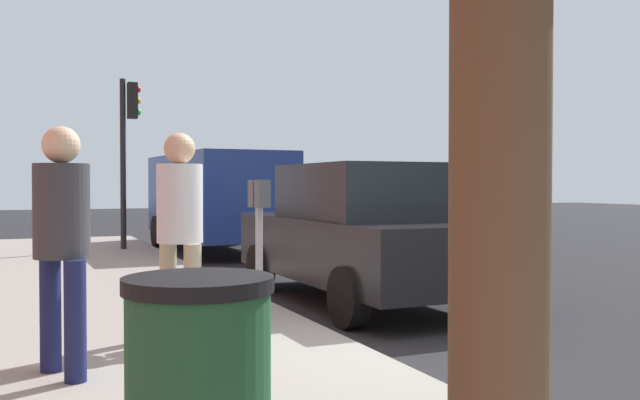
% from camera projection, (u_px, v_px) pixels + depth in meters
% --- Properties ---
extents(ground_plane, '(80.00, 80.00, 0.00)m').
position_uv_depth(ground_plane, '(380.00, 371.00, 5.64)').
color(ground_plane, '#232326').
rests_on(ground_plane, ground).
extents(parking_meter, '(0.36, 0.12, 1.41)m').
position_uv_depth(parking_meter, '(259.00, 222.00, 6.55)').
color(parking_meter, gray).
rests_on(parking_meter, sidewalk_slab).
extents(pedestrian_at_meter, '(0.52, 0.39, 1.81)m').
position_uv_depth(pedestrian_at_meter, '(180.00, 218.00, 6.02)').
color(pedestrian_at_meter, tan).
rests_on(pedestrian_at_meter, sidewalk_slab).
extents(pedestrian_bystander, '(0.51, 0.39, 1.78)m').
position_uv_depth(pedestrian_bystander, '(62.00, 229.00, 4.92)').
color(pedestrian_bystander, '#191E4C').
rests_on(pedestrian_bystander, sidewalk_slab).
extents(parked_sedan_near, '(4.41, 2.00, 1.77)m').
position_uv_depth(parked_sedan_near, '(363.00, 233.00, 8.89)').
color(parked_sedan_near, black).
rests_on(parked_sedan_near, ground_plane).
extents(parked_van_far, '(5.25, 2.23, 2.18)m').
position_uv_depth(parked_van_far, '(216.00, 196.00, 15.55)').
color(parked_van_far, navy).
rests_on(parked_van_far, ground_plane).
extents(traffic_signal, '(0.24, 0.44, 3.60)m').
position_uv_depth(traffic_signal, '(128.00, 135.00, 14.74)').
color(traffic_signal, black).
rests_on(traffic_signal, sidewalk_slab).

